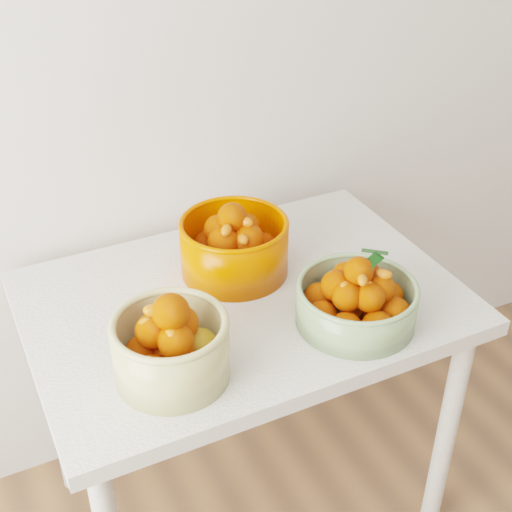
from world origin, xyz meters
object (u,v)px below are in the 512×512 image
object	(u,v)px
bowl_cream	(171,346)
bowl_green	(357,300)
table	(243,327)
bowl_orange	(234,245)

from	to	relation	value
bowl_cream	bowl_green	world-z (taller)	bowl_cream
bowl_green	table	bearing A→B (deg)	132.89
bowl_orange	table	bearing A→B (deg)	-103.74
bowl_cream	bowl_orange	size ratio (longest dim) A/B	0.89
bowl_cream	bowl_orange	distance (m)	0.39
table	bowl_green	size ratio (longest dim) A/B	2.96
table	bowl_orange	size ratio (longest dim) A/B	3.18
bowl_cream	bowl_green	distance (m)	0.43
table	bowl_green	world-z (taller)	bowl_green
table	bowl_green	distance (m)	0.31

